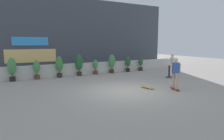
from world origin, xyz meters
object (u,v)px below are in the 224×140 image
(potted_plant_4, at_px, (96,67))
(potted_plant_7, at_px, (141,63))
(potted_plant_5, at_px, (112,62))
(potted_plant_3, at_px, (79,63))
(potted_plant_6, at_px, (128,63))
(potted_plant_0, at_px, (12,68))
(skater_by_wall_left, at_px, (172,65))
(skateboard_near_camera, at_px, (147,87))
(potted_plant_2, at_px, (59,65))
(potted_plant_1, at_px, (37,69))
(skater_far_left, at_px, (175,72))

(potted_plant_4, bearing_deg, potted_plant_7, 0.00)
(potted_plant_4, height_order, potted_plant_5, potted_plant_5)
(potted_plant_3, distance_m, potted_plant_6, 4.37)
(potted_plant_0, xyz_separation_m, skater_by_wall_left, (10.04, -3.94, 0.04))
(skateboard_near_camera, bearing_deg, potted_plant_4, 95.79)
(potted_plant_3, distance_m, skater_by_wall_left, 6.79)
(potted_plant_0, distance_m, potted_plant_2, 3.03)
(potted_plant_0, height_order, skateboard_near_camera, potted_plant_0)
(potted_plant_0, relative_size, potted_plant_1, 1.17)
(potted_plant_5, bearing_deg, skater_far_left, -87.77)
(potted_plant_4, xyz_separation_m, potted_plant_6, (3.02, 0.00, 0.13))
(potted_plant_2, distance_m, potted_plant_7, 7.21)
(potted_plant_0, relative_size, potted_plant_2, 1.01)
(skateboard_near_camera, bearing_deg, potted_plant_0, 138.27)
(potted_plant_2, bearing_deg, potted_plant_4, 0.00)
(potted_plant_3, distance_m, potted_plant_7, 5.74)
(potted_plant_6, relative_size, skater_by_wall_left, 0.78)
(potted_plant_7, bearing_deg, potted_plant_5, -180.00)
(potted_plant_3, height_order, potted_plant_7, potted_plant_3)
(potted_plant_0, xyz_separation_m, potted_plant_2, (3.03, 0.00, -0.01))
(skater_far_left, xyz_separation_m, skateboard_near_camera, (-1.13, 0.89, -0.88))
(potted_plant_2, bearing_deg, potted_plant_6, 0.00)
(potted_plant_3, height_order, skateboard_near_camera, potted_plant_3)
(potted_plant_6, distance_m, skateboard_near_camera, 6.27)
(potted_plant_1, distance_m, skater_far_left, 8.99)
(potted_plant_5, xyz_separation_m, potted_plant_7, (2.93, 0.00, -0.24))
(skateboard_near_camera, bearing_deg, potted_plant_5, 81.37)
(skater_far_left, distance_m, skateboard_near_camera, 1.69)
(potted_plant_0, relative_size, potted_plant_4, 1.31)
(potted_plant_5, height_order, skateboard_near_camera, potted_plant_5)
(potted_plant_3, xyz_separation_m, potted_plant_6, (4.36, 0.00, -0.20))
(potted_plant_1, xyz_separation_m, skater_far_left, (6.07, -6.63, 0.20))
(potted_plant_0, height_order, skater_far_left, skater_far_left)
(skater_far_left, bearing_deg, potted_plant_6, 78.85)
(potted_plant_6, height_order, skateboard_near_camera, potted_plant_6)
(potted_plant_6, relative_size, potted_plant_7, 1.09)
(skater_far_left, bearing_deg, potted_plant_1, 132.46)
(potted_plant_0, relative_size, potted_plant_7, 1.26)
(potted_plant_6, distance_m, skater_by_wall_left, 4.11)
(potted_plant_5, xyz_separation_m, potted_plant_6, (1.57, 0.00, -0.16))
(skater_by_wall_left, bearing_deg, potted_plant_1, 155.27)
(potted_plant_0, xyz_separation_m, skateboard_near_camera, (6.43, -5.74, -0.84))
(potted_plant_6, bearing_deg, skater_by_wall_left, -73.39)
(potted_plant_4, height_order, potted_plant_7, potted_plant_7)
(potted_plant_3, height_order, potted_plant_4, potted_plant_3)
(skater_by_wall_left, bearing_deg, potted_plant_3, 144.58)
(potted_plant_4, bearing_deg, potted_plant_1, 180.00)
(potted_plant_0, bearing_deg, skateboard_near_camera, -41.73)
(potted_plant_1, relative_size, potted_plant_5, 0.86)
(skater_far_left, bearing_deg, potted_plant_3, 114.74)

